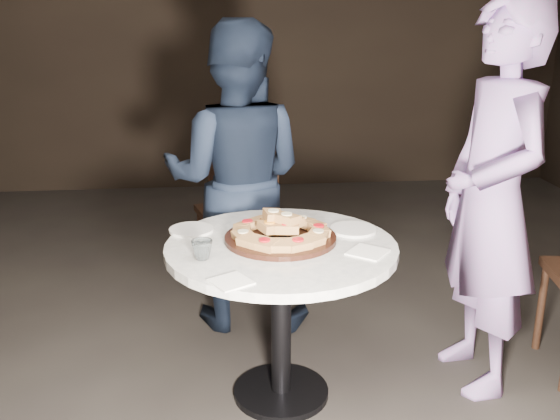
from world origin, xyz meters
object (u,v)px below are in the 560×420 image
at_px(diner_navy, 236,179).
at_px(water_glass, 202,250).
at_px(table, 281,274).
at_px(chair_far, 239,207).
at_px(serving_board, 280,238).
at_px(diner_teal, 492,201).
at_px(focaccia_pile, 280,229).

bearing_deg(diner_navy, water_glass, 91.09).
xyz_separation_m(table, chair_far, (-0.14, 1.19, -0.07)).
bearing_deg(serving_board, table, -91.08).
bearing_deg(table, diner_teal, 3.47).
bearing_deg(chair_far, serving_board, 81.27).
bearing_deg(serving_board, water_glass, -151.95).
distance_m(water_glass, diner_navy, 0.89).
relative_size(table, diner_navy, 0.75).
relative_size(focaccia_pile, diner_navy, 0.26).
xyz_separation_m(serving_board, focaccia_pile, (0.00, 0.00, 0.04)).
bearing_deg(diner_teal, serving_board, -93.09).
bearing_deg(focaccia_pile, chair_far, 96.80).
height_order(focaccia_pile, diner_teal, diner_teal).
bearing_deg(focaccia_pile, diner_teal, 1.10).
bearing_deg(diner_teal, table, -90.72).
bearing_deg(diner_teal, water_glass, -85.49).
bearing_deg(focaccia_pile, diner_navy, 102.95).
distance_m(focaccia_pile, water_glass, 0.36).
relative_size(serving_board, water_glass, 5.64).
relative_size(serving_board, diner_teal, 0.27).
bearing_deg(diner_navy, chair_far, -81.81).
bearing_deg(chair_far, diner_navy, 71.29).
bearing_deg(diner_navy, focaccia_pile, 114.32).
height_order(water_glass, diner_navy, diner_navy).
distance_m(serving_board, diner_navy, 0.72).
xyz_separation_m(focaccia_pile, diner_teal, (0.91, 0.02, 0.09)).
bearing_deg(water_glass, table, 22.61).
relative_size(table, diner_teal, 0.70).
bearing_deg(serving_board, diner_teal, 1.11).
distance_m(water_glass, chair_far, 1.35).
xyz_separation_m(diner_navy, diner_teal, (1.07, -0.69, 0.06)).
height_order(focaccia_pile, diner_navy, diner_navy).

